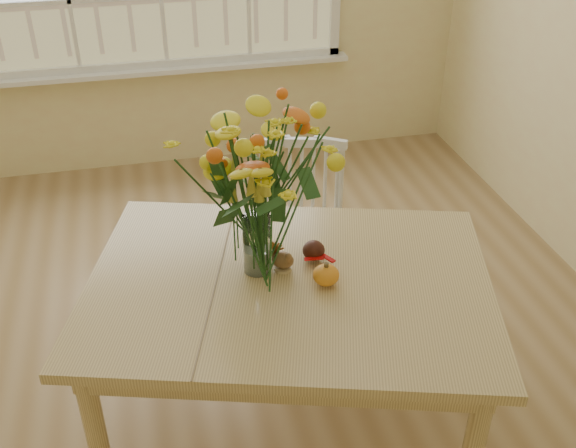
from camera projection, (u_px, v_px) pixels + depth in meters
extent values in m
cube|color=#977649|center=(224.00, 385.00, 2.97)|extent=(4.00, 4.50, 0.01)
cube|color=white|center=(168.00, 70.00, 4.39)|extent=(2.42, 0.12, 0.03)
cube|color=tan|center=(289.00, 285.00, 2.37)|extent=(1.64, 1.37, 0.04)
cube|color=tan|center=(289.00, 300.00, 2.41)|extent=(1.49, 1.22, 0.10)
cylinder|color=tan|center=(98.00, 443.00, 2.25)|extent=(0.07, 0.07, 0.72)
cylinder|color=tan|center=(155.00, 291.00, 2.95)|extent=(0.07, 0.07, 0.72)
cylinder|color=tan|center=(438.00, 301.00, 2.89)|extent=(0.07, 0.07, 0.72)
cube|color=white|center=(300.00, 246.00, 3.15)|extent=(0.49, 0.48, 0.05)
cube|color=white|center=(301.00, 187.00, 3.16)|extent=(0.40, 0.14, 0.46)
cylinder|color=white|center=(266.00, 301.00, 3.15)|extent=(0.03, 0.03, 0.39)
cylinder|color=white|center=(270.00, 265.00, 3.39)|extent=(0.03, 0.03, 0.39)
cylinder|color=white|center=(333.00, 303.00, 3.14)|extent=(0.03, 0.03, 0.39)
cylinder|color=white|center=(331.00, 266.00, 3.39)|extent=(0.03, 0.03, 0.39)
cylinder|color=white|center=(257.00, 244.00, 2.35)|extent=(0.10, 0.10, 0.22)
ellipsoid|color=orange|center=(326.00, 276.00, 2.32)|extent=(0.09, 0.09, 0.07)
cylinder|color=#CCB78C|center=(283.00, 268.00, 2.41)|extent=(0.06, 0.06, 0.01)
ellipsoid|color=brown|center=(283.00, 260.00, 2.39)|extent=(0.10, 0.09, 0.07)
ellipsoid|color=#38160F|center=(314.00, 251.00, 2.44)|extent=(0.08, 0.08, 0.07)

